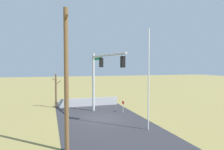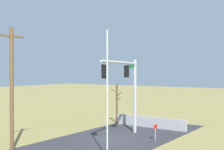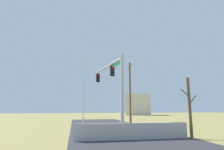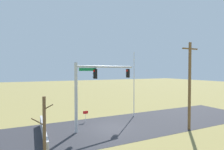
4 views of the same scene
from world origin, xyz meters
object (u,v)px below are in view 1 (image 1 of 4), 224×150
Objects in this scene: flagpole at (149,80)px; open_sign at (123,104)px; utility_pole at (66,78)px; signal_mast at (100,71)px; bare_tree at (56,90)px.

open_sign is at bearing -1.64° from flagpole.
open_sign is (6.10, -0.17, -3.03)m from flagpole.
utility_pole reaches higher than flagpole.
signal_mast reaches higher than bare_tree.
flagpole reaches higher than signal_mast.
utility_pole is 2.06× the size of bare_tree.
flagpole is at bearing -71.26° from utility_pole.
signal_mast is 0.82× the size of utility_pole.
flagpole reaches higher than open_sign.
utility_pole reaches higher than open_sign.
open_sign is (8.27, -6.58, -3.41)m from utility_pole.
open_sign is at bearing -88.22° from signal_mast.
utility_pole is (-8.19, 4.06, -0.15)m from signal_mast.
bare_tree is at bearing 55.47° from open_sign.
utility_pole is at bearing 108.74° from flagpole.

